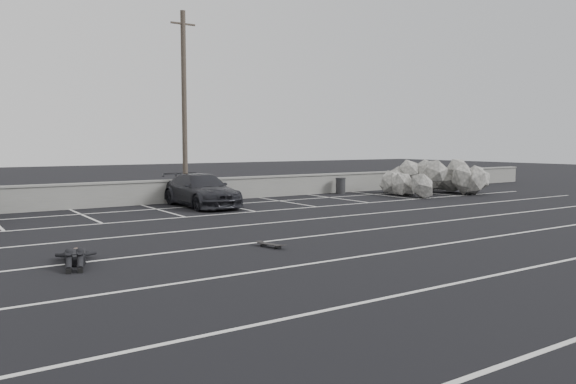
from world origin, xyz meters
TOP-DOWN VIEW (x-y plane):
  - ground at (0.00, 0.00)m, footprint 120.00×120.00m
  - seawall at (0.00, 14.00)m, footprint 50.00×0.45m
  - stall_lines at (-0.08, 4.41)m, footprint 36.00×20.05m
  - car_right at (-0.04, 11.87)m, footprint 1.97×4.83m
  - utility_pole at (-0.18, 13.20)m, footprint 1.13×0.23m
  - trash_bin at (8.76, 13.28)m, footprint 0.73×0.73m
  - riprap_pile at (13.08, 10.15)m, footprint 5.90×4.82m
  - person at (-7.23, 3.16)m, footprint 2.05×2.81m
  - skateboard at (-2.57, 2.19)m, footprint 0.38×0.79m

SIDE VIEW (x-z plane):
  - ground at x=0.00m, z-range 0.00..0.00m
  - stall_lines at x=-0.08m, z-range 0.00..0.01m
  - skateboard at x=-2.57m, z-range 0.03..0.12m
  - person at x=-7.23m, z-range 0.00..0.47m
  - trash_bin at x=8.76m, z-range 0.01..0.87m
  - seawall at x=0.00m, z-range 0.02..1.08m
  - riprap_pile at x=13.08m, z-range -0.16..1.34m
  - car_right at x=-0.04m, z-range 0.00..1.40m
  - utility_pole at x=-0.18m, z-range 0.05..8.50m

